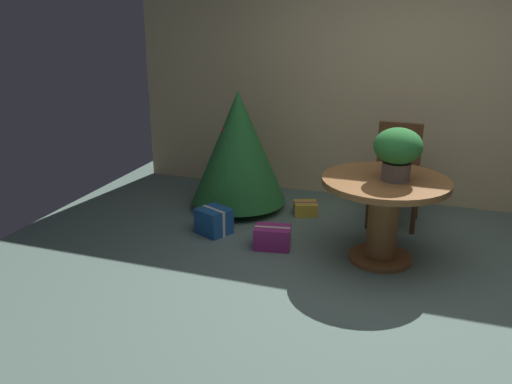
# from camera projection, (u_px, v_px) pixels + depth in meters

# --- Properties ---
(ground_plane) EXTENTS (6.60, 6.60, 0.00)m
(ground_plane) POSITION_uv_depth(u_px,v_px,m) (372.00, 296.00, 4.01)
(ground_plane) COLOR slate
(back_wall_panel) EXTENTS (6.00, 0.10, 2.60)m
(back_wall_panel) POSITION_uv_depth(u_px,v_px,m) (413.00, 78.00, 5.55)
(back_wall_panel) COLOR beige
(back_wall_panel) RESTS_ON ground_plane
(round_dining_table) EXTENTS (1.01, 1.01, 0.70)m
(round_dining_table) POSITION_uv_depth(u_px,v_px,m) (384.00, 205.00, 4.41)
(round_dining_table) COLOR brown
(round_dining_table) RESTS_ON ground_plane
(flower_vase) EXTENTS (0.37, 0.37, 0.41)m
(flower_vase) POSITION_uv_depth(u_px,v_px,m) (398.00, 150.00, 4.24)
(flower_vase) COLOR #665B51
(flower_vase) RESTS_ON round_dining_table
(wooden_chair_far) EXTENTS (0.45, 0.44, 0.94)m
(wooden_chair_far) POSITION_uv_depth(u_px,v_px,m) (397.00, 168.00, 5.22)
(wooden_chair_far) COLOR brown
(wooden_chair_far) RESTS_ON ground_plane
(holiday_tree) EXTENTS (0.96, 0.96, 1.21)m
(holiday_tree) POSITION_uv_depth(u_px,v_px,m) (238.00, 147.00, 5.52)
(holiday_tree) COLOR brown
(holiday_tree) RESTS_ON ground_plane
(gift_box_blue) EXTENTS (0.35, 0.34, 0.24)m
(gift_box_blue) POSITION_uv_depth(u_px,v_px,m) (214.00, 221.00, 5.06)
(gift_box_blue) COLOR #1E569E
(gift_box_blue) RESTS_ON ground_plane
(gift_box_purple) EXTENTS (0.34, 0.26, 0.19)m
(gift_box_purple) POSITION_uv_depth(u_px,v_px,m) (273.00, 237.00, 4.76)
(gift_box_purple) COLOR #9E287A
(gift_box_purple) RESTS_ON ground_plane
(gift_box_gold) EXTENTS (0.28, 0.27, 0.13)m
(gift_box_gold) POSITION_uv_depth(u_px,v_px,m) (306.00, 208.00, 5.53)
(gift_box_gold) COLOR gold
(gift_box_gold) RESTS_ON ground_plane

